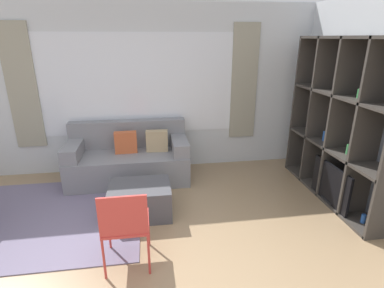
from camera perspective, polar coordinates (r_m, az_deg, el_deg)
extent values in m
cube|color=silver|center=(5.03, -10.04, 9.99)|extent=(6.96, 0.07, 2.70)
cube|color=white|center=(4.98, -10.12, 11.04)|extent=(3.17, 0.01, 1.60)
cube|color=#9E9984|center=(5.31, -29.65, 9.34)|extent=(0.44, 0.03, 1.90)
cube|color=#9E9984|center=(5.22, 9.89, 11.45)|extent=(0.44, 0.03, 1.90)
cube|color=silver|center=(4.56, 29.56, 6.74)|extent=(0.07, 4.03, 2.70)
cube|color=slate|center=(4.31, -24.55, -12.47)|extent=(2.15, 1.99, 0.01)
cube|color=#515660|center=(4.59, 28.54, 3.69)|extent=(0.02, 2.01, 2.19)
cube|color=#3D3833|center=(4.09, 30.42, 1.65)|extent=(0.40, 0.04, 2.19)
cube|color=#3D3833|center=(4.48, 26.55, 3.66)|extent=(0.40, 0.04, 2.19)
cube|color=#3D3833|center=(4.88, 23.30, 5.33)|extent=(0.40, 0.04, 2.19)
cube|color=#3D3833|center=(5.31, 20.55, 6.72)|extent=(0.40, 0.04, 2.19)
cube|color=#3D3833|center=(4.85, 24.62, -8.64)|extent=(0.40, 2.01, 0.04)
cube|color=#3D3833|center=(4.58, 25.87, -0.73)|extent=(0.40, 2.01, 0.04)
cube|color=#3D3833|center=(4.40, 27.28, 8.21)|extent=(0.40, 2.01, 0.04)
cube|color=#3D3833|center=(4.35, 28.80, 17.40)|extent=(0.40, 2.01, 0.04)
cube|color=black|center=(4.48, 24.88, -6.94)|extent=(0.04, 0.81, 0.54)
cube|color=black|center=(4.60, 24.64, -9.75)|extent=(0.10, 0.24, 0.03)
cylinder|color=#2856A8|center=(4.29, 29.84, -12.23)|extent=(0.06, 0.06, 0.11)
cylinder|color=#388947|center=(4.17, 29.31, 8.37)|extent=(0.06, 0.06, 0.11)
cube|color=#2856A8|center=(4.74, 24.13, 1.35)|extent=(0.06, 0.06, 0.14)
cylinder|color=#388947|center=(4.34, 27.69, -0.90)|extent=(0.06, 0.06, 0.13)
cube|color=gray|center=(4.87, -11.87, -4.27)|extent=(1.85, 0.83, 0.46)
cube|color=gray|center=(5.02, -12.05, 1.93)|extent=(1.85, 0.18, 0.44)
cube|color=gray|center=(4.88, -21.64, -1.05)|extent=(0.24, 0.77, 0.21)
cube|color=gray|center=(4.76, -2.43, -0.11)|extent=(0.24, 0.77, 0.21)
cube|color=tan|center=(4.76, -6.68, 0.60)|extent=(0.35, 0.14, 0.34)
cube|color=#C65B33|center=(4.77, -12.49, 0.31)|extent=(0.34, 0.13, 0.34)
cube|color=#47474C|center=(3.96, -9.83, -10.45)|extent=(0.78, 0.59, 0.41)
cylinder|color=#CC3D38|center=(3.41, -8.30, -15.52)|extent=(0.02, 0.02, 0.44)
cylinder|color=#CC3D38|center=(3.44, -15.51, -15.72)|extent=(0.02, 0.02, 0.44)
cylinder|color=#CC3D38|center=(3.06, -8.21, -20.20)|extent=(0.02, 0.02, 0.44)
cylinder|color=#CC3D38|center=(3.10, -16.43, -20.36)|extent=(0.02, 0.02, 0.44)
cube|color=#CC3D38|center=(3.11, -12.43, -14.46)|extent=(0.44, 0.46, 0.02)
cube|color=#CC3D38|center=(2.82, -13.00, -13.27)|extent=(0.44, 0.02, 0.40)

